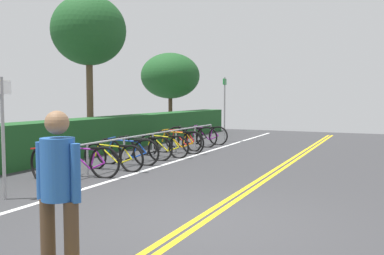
{
  "coord_description": "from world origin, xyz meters",
  "views": [
    {
      "loc": [
        -5.48,
        -2.44,
        1.8
      ],
      "look_at": [
        4.6,
        2.23,
        1.0
      ],
      "focal_mm": 39.75,
      "sensor_mm": 36.0,
      "label": 1
    }
  ],
  "objects_px": {
    "sign_post_far": "(225,104)",
    "bicycle_0": "(51,167)",
    "tree_mid": "(89,31)",
    "tree_far_right": "(170,76)",
    "bicycle_3": "(127,152)",
    "sign_post_near": "(3,126)",
    "bicycle_5": "(163,146)",
    "pedestrian": "(58,186)",
    "bicycle_7": "(183,140)",
    "bicycle_8": "(192,137)",
    "bicycle_6": "(177,142)",
    "bike_rack": "(153,139)",
    "bicycle_2": "(113,157)",
    "bicycle_4": "(142,148)",
    "bicycle_1": "(84,162)",
    "bicycle_9": "(206,135)"
  },
  "relations": [
    {
      "from": "sign_post_far",
      "to": "bicycle_0",
      "type": "bearing_deg",
      "value": 177.53
    },
    {
      "from": "tree_mid",
      "to": "tree_far_right",
      "type": "distance_m",
      "value": 7.25
    },
    {
      "from": "sign_post_far",
      "to": "tree_mid",
      "type": "relative_size",
      "value": 0.48
    },
    {
      "from": "bicycle_3",
      "to": "tree_mid",
      "type": "bearing_deg",
      "value": 50.98
    },
    {
      "from": "bicycle_0",
      "to": "sign_post_near",
      "type": "relative_size",
      "value": 0.81
    },
    {
      "from": "bicycle_5",
      "to": "pedestrian",
      "type": "height_order",
      "value": "pedestrian"
    },
    {
      "from": "bicycle_5",
      "to": "bicycle_7",
      "type": "height_order",
      "value": "bicycle_5"
    },
    {
      "from": "bicycle_8",
      "to": "pedestrian",
      "type": "xyz_separation_m",
      "value": [
        -10.63,
        -3.55,
        0.59
      ]
    },
    {
      "from": "bicycle_6",
      "to": "tree_mid",
      "type": "xyz_separation_m",
      "value": [
        0.05,
        3.48,
        3.72
      ]
    },
    {
      "from": "bike_rack",
      "to": "tree_far_right",
      "type": "bearing_deg",
      "value": 24.66
    },
    {
      "from": "bicycle_2",
      "to": "bicycle_8",
      "type": "bearing_deg",
      "value": 2.87
    },
    {
      "from": "pedestrian",
      "to": "bicycle_4",
      "type": "bearing_deg",
      "value": 26.1
    },
    {
      "from": "bicycle_1",
      "to": "pedestrian",
      "type": "distance_m",
      "value": 5.63
    },
    {
      "from": "bicycle_1",
      "to": "bicycle_4",
      "type": "distance_m",
      "value": 2.7
    },
    {
      "from": "sign_post_near",
      "to": "bicycle_9",
      "type": "bearing_deg",
      "value": 0.94
    },
    {
      "from": "bicycle_8",
      "to": "bicycle_6",
      "type": "bearing_deg",
      "value": -170.97
    },
    {
      "from": "bicycle_7",
      "to": "sign_post_far",
      "type": "xyz_separation_m",
      "value": [
        3.05,
        -0.36,
        1.2
      ]
    },
    {
      "from": "bicycle_5",
      "to": "bicycle_1",
      "type": "bearing_deg",
      "value": 179.17
    },
    {
      "from": "sign_post_far",
      "to": "bicycle_1",
      "type": "bearing_deg",
      "value": 178.6
    },
    {
      "from": "bicycle_4",
      "to": "bicycle_7",
      "type": "bearing_deg",
      "value": -0.19
    },
    {
      "from": "bicycle_3",
      "to": "bicycle_7",
      "type": "bearing_deg",
      "value": 0.99
    },
    {
      "from": "bicycle_3",
      "to": "bicycle_6",
      "type": "distance_m",
      "value": 2.64
    },
    {
      "from": "bicycle_4",
      "to": "tree_far_right",
      "type": "relative_size",
      "value": 0.43
    },
    {
      "from": "bicycle_3",
      "to": "bicycle_1",
      "type": "bearing_deg",
      "value": -177.09
    },
    {
      "from": "bicycle_4",
      "to": "pedestrian",
      "type": "xyz_separation_m",
      "value": [
        -7.18,
        -3.52,
        0.62
      ]
    },
    {
      "from": "bicycle_4",
      "to": "bicycle_7",
      "type": "distance_m",
      "value": 2.64
    },
    {
      "from": "bicycle_4",
      "to": "bicycle_6",
      "type": "bearing_deg",
      "value": -7.19
    },
    {
      "from": "bicycle_4",
      "to": "bicycle_8",
      "type": "relative_size",
      "value": 0.98
    },
    {
      "from": "bicycle_7",
      "to": "sign_post_far",
      "type": "distance_m",
      "value": 3.3
    },
    {
      "from": "bicycle_3",
      "to": "pedestrian",
      "type": "distance_m",
      "value": 7.24
    },
    {
      "from": "sign_post_far",
      "to": "tree_mid",
      "type": "xyz_separation_m",
      "value": [
        -3.84,
        3.62,
        2.55
      ]
    },
    {
      "from": "bicycle_6",
      "to": "bicycle_5",
      "type": "bearing_deg",
      "value": 179.26
    },
    {
      "from": "tree_far_right",
      "to": "tree_mid",
      "type": "bearing_deg",
      "value": -175.56
    },
    {
      "from": "bicycle_5",
      "to": "bicycle_9",
      "type": "distance_m",
      "value": 3.56
    },
    {
      "from": "bicycle_6",
      "to": "pedestrian",
      "type": "bearing_deg",
      "value": -159.89
    },
    {
      "from": "bicycle_6",
      "to": "sign_post_far",
      "type": "relative_size",
      "value": 0.71
    },
    {
      "from": "bike_rack",
      "to": "bicycle_8",
      "type": "relative_size",
      "value": 5.06
    },
    {
      "from": "bicycle_2",
      "to": "tree_mid",
      "type": "height_order",
      "value": "tree_mid"
    },
    {
      "from": "bicycle_1",
      "to": "bicycle_2",
      "type": "xyz_separation_m",
      "value": [
        1.01,
        -0.06,
        -0.02
      ]
    },
    {
      "from": "sign_post_far",
      "to": "pedestrian",
      "type": "bearing_deg",
      "value": -166.26
    },
    {
      "from": "bicycle_2",
      "to": "bicycle_8",
      "type": "distance_m",
      "value": 5.14
    },
    {
      "from": "bicycle_3",
      "to": "sign_post_near",
      "type": "bearing_deg",
      "value": -177.64
    },
    {
      "from": "bicycle_1",
      "to": "bicycle_6",
      "type": "height_order",
      "value": "bicycle_6"
    },
    {
      "from": "bicycle_6",
      "to": "sign_post_near",
      "type": "xyz_separation_m",
      "value": [
        -6.74,
        -0.01,
        0.93
      ]
    },
    {
      "from": "bicycle_9",
      "to": "tree_mid",
      "type": "height_order",
      "value": "tree_mid"
    },
    {
      "from": "bicycle_3",
      "to": "bicycle_4",
      "type": "bearing_deg",
      "value": 4.71
    },
    {
      "from": "bicycle_2",
      "to": "bicycle_9",
      "type": "height_order",
      "value": "bicycle_9"
    },
    {
      "from": "sign_post_near",
      "to": "bicycle_2",
      "type": "bearing_deg",
      "value": 0.27
    },
    {
      "from": "bicycle_6",
      "to": "bicycle_8",
      "type": "bearing_deg",
      "value": 9.03
    },
    {
      "from": "bike_rack",
      "to": "sign_post_far",
      "type": "height_order",
      "value": "sign_post_far"
    }
  ]
}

